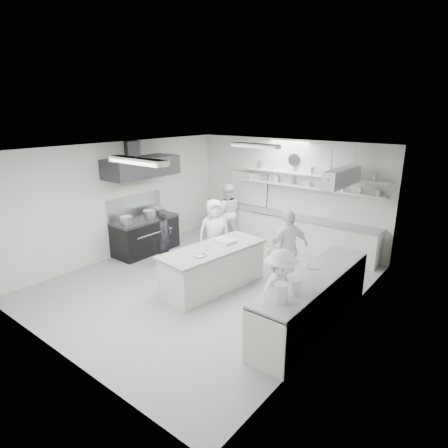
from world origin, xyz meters
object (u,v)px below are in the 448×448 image
Objects in this scene: prep_island at (213,268)px; cook_back at (227,212)px; right_counter at (313,302)px; stove at (146,236)px; back_counter at (289,231)px; cook_stove at (165,237)px.

prep_island is 3.20m from cook_back.
stove is at bearing 173.48° from right_counter.
prep_island is 1.38× the size of cook_back.
right_counter is at bearing -55.35° from back_counter.
right_counter is at bearing -119.63° from cook_stove.
cook_back is at bearing -160.02° from back_counter.
stove reaches higher than prep_island.
cook_back is (-1.76, -0.64, 0.40)m from back_counter.
cook_stove is (-1.87, -3.04, 0.25)m from back_counter.
cook_stove is at bearing -121.52° from back_counter.
cook_stove is (-4.22, 0.36, 0.24)m from right_counter.
stove is 1.09m from cook_stove.
cook_back reaches higher than right_counter.
cook_back is (-4.11, 2.76, 0.39)m from right_counter.
prep_island is (2.85, -0.52, -0.01)m from stove.
cook_stove is at bearing -13.34° from stove.
cook_back reaches higher than back_counter.
right_counter reaches higher than prep_island.
back_counter is 3.58m from cook_stove.
prep_island is 1.86m from cook_stove.
right_counter is 1.40× the size of prep_island.
back_counter is 2.92× the size of cook_back.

